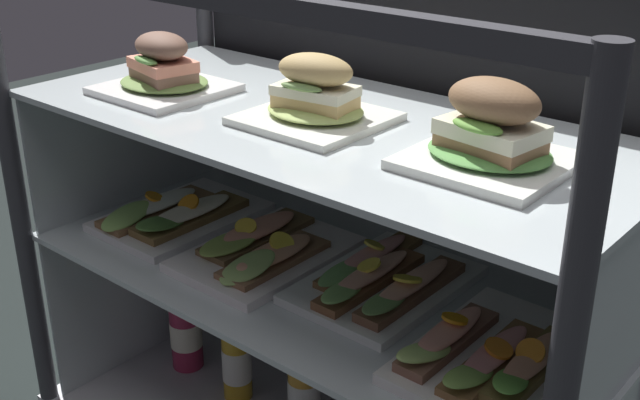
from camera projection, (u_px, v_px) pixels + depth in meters
case_frame at (367, 200)px, 1.44m from camera, size 1.11×0.53×0.94m
riser_lower_tier at (320, 368)px, 1.47m from camera, size 1.04×0.46×0.37m
shelf_lower_glass at (320, 278)px, 1.39m from camera, size 1.06×0.47×0.01m
riser_upper_tier at (320, 203)px, 1.34m from camera, size 1.04×0.46×0.27m
shelf_upper_glass at (320, 122)px, 1.28m from camera, size 1.06×0.47×0.01m
plated_roll_sandwich_left_of_center at (163, 72)px, 1.40m from camera, size 0.20×0.20×0.11m
plated_roll_sandwich_right_of_center at (315, 99)px, 1.24m from camera, size 0.21×0.21×0.11m
plated_roll_sandwich_center at (491, 134)px, 1.07m from camera, size 0.21×0.21×0.12m
open_sandwich_tray_center at (174, 214)px, 1.58m from camera, size 0.22×0.32×0.06m
open_sandwich_tray_left_of_center at (263, 250)px, 1.44m from camera, size 0.22×0.31×0.06m
open_sandwich_tray_far_right at (382, 281)px, 1.33m from camera, size 0.22×0.32×0.06m
open_sandwich_tray_near_right_corner at (492, 356)px, 1.13m from camera, size 0.22×0.31×0.06m
juice_bottle_front_middle at (186, 327)px, 1.75m from camera, size 0.07×0.07×0.24m
juice_bottle_front_right_end at (237, 357)px, 1.65m from camera, size 0.06×0.06×0.24m
juice_bottle_back_right at (304, 387)px, 1.57m from camera, size 0.07×0.07×0.21m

